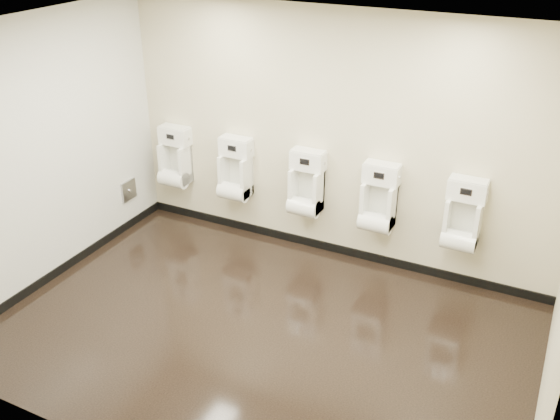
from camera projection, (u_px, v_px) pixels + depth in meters
The scene contains 14 objects.
ground at pixel (260, 332), 6.00m from camera, with size 5.00×3.50×0.00m, color black.
ceiling at pixel (255, 37), 4.74m from camera, with size 5.00×3.50×0.00m, color silver.
back_wall at pixel (334, 139), 6.77m from camera, with size 5.00×0.02×2.80m, color beige.
front_wall at pixel (128, 310), 3.97m from camera, with size 5.00×0.02×2.80m, color beige.
left_wall at pixel (43, 154), 6.36m from camera, with size 0.02×3.50×2.80m, color beige.
tile_overlay_left at pixel (43, 154), 6.36m from camera, with size 0.01×3.50×2.80m, color white.
skirting_back at pixel (329, 247), 7.37m from camera, with size 5.00×0.02×0.10m, color black.
skirting_left at pixel (64, 267), 6.97m from camera, with size 0.02×3.50×0.10m, color black.
access_panel at pixel (129, 190), 7.72m from camera, with size 0.04×0.25×0.25m.
urinal_0 at pixel (175, 161), 7.74m from camera, with size 0.40×0.30×0.74m.
urinal_1 at pixel (235, 173), 7.40m from camera, with size 0.40×0.30×0.74m.
urinal_2 at pixel (306, 188), 7.03m from camera, with size 0.40×0.30×0.74m.
urinal_3 at pixel (378, 203), 6.69m from camera, with size 0.40×0.30×0.74m.
urinal_4 at pixel (463, 220), 6.34m from camera, with size 0.40×0.30×0.74m.
Camera 1 is at (2.32, -4.24, 3.76)m, focal length 40.00 mm.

